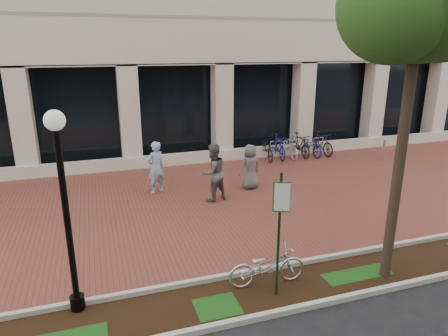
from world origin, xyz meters
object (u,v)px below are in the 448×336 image
object	(u,v)px
locked_bicycle	(267,266)
pedestrian_mid	(213,173)
pedestrian_right	(250,167)
parking_sign	(280,221)
pedestrian_left	(156,167)
bike_rack_cluster	(294,146)
bollard	(384,149)
lamppost	(65,204)

from	to	relation	value
locked_bicycle	pedestrian_mid	bearing A→B (deg)	0.12
pedestrian_mid	pedestrian_right	distance (m)	1.75
parking_sign	pedestrian_left	distance (m)	6.97
pedestrian_right	bike_rack_cluster	distance (m)	4.84
bollard	pedestrian_mid	bearing A→B (deg)	-165.66
locked_bicycle	bike_rack_cluster	world-z (taller)	bike_rack_cluster
bike_rack_cluster	pedestrian_mid	bearing A→B (deg)	-139.77
pedestrian_left	bollard	bearing A→B (deg)	160.27
locked_bicycle	bollard	size ratio (longest dim) A/B	1.66
bike_rack_cluster	parking_sign	bearing A→B (deg)	-117.67
lamppost	locked_bicycle	xyz separation A→B (m)	(3.84, -0.37, -1.77)
bike_rack_cluster	lamppost	bearing A→B (deg)	-134.91
lamppost	pedestrian_right	size ratio (longest dim) A/B	2.42
lamppost	pedestrian_left	xyz separation A→B (m)	(2.51, 5.99, -1.30)
bike_rack_cluster	pedestrian_left	bearing A→B (deg)	-156.29
locked_bicycle	bollard	bearing A→B (deg)	-47.20
parking_sign	bike_rack_cluster	world-z (taller)	parking_sign
bollard	pedestrian_right	bearing A→B (deg)	-167.98
locked_bicycle	bike_rack_cluster	bearing A→B (deg)	-27.14
pedestrian_mid	locked_bicycle	bearing A→B (deg)	67.67
locked_bicycle	bike_rack_cluster	xyz separation A→B (m)	(5.41, 9.06, 0.06)
lamppost	bike_rack_cluster	world-z (taller)	lamppost
locked_bicycle	bollard	distance (m)	11.45
pedestrian_right	pedestrian_mid	bearing A→B (deg)	13.09
pedestrian_left	bike_rack_cluster	xyz separation A→B (m)	(6.74, 2.70, -0.40)
pedestrian_mid	lamppost	bearing A→B (deg)	29.52
pedestrian_left	pedestrian_right	size ratio (longest dim) A/B	1.13
parking_sign	bollard	bearing A→B (deg)	62.90
pedestrian_mid	bike_rack_cluster	world-z (taller)	pedestrian_mid
pedestrian_mid	bollard	bearing A→B (deg)	175.59
pedestrian_mid	pedestrian_right	xyz separation A→B (m)	(1.59, 0.71, -0.16)
lamppost	locked_bicycle	size ratio (longest dim) A/B	2.30
parking_sign	pedestrian_right	world-z (taller)	parking_sign
lamppost	bike_rack_cluster	xyz separation A→B (m)	(9.25, 8.70, -1.71)
bollard	bike_rack_cluster	xyz separation A→B (m)	(-3.48, 1.84, -0.01)
pedestrian_right	bollard	distance (m)	7.14
parking_sign	lamppost	xyz separation A→B (m)	(-3.87, 0.80, 0.55)
locked_bicycle	bollard	world-z (taller)	bollard
locked_bicycle	pedestrian_mid	distance (m)	5.07
parking_sign	bollard	xyz separation A→B (m)	(8.86, 7.65, -1.15)
pedestrian_left	bike_rack_cluster	world-z (taller)	pedestrian_left
pedestrian_left	locked_bicycle	bearing A→B (deg)	77.30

